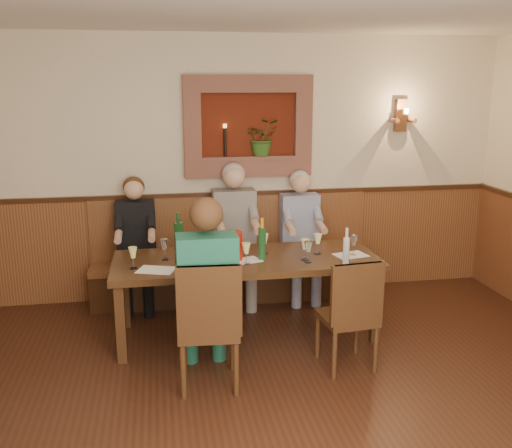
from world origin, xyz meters
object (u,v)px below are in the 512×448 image
Objects in this scene: bench at (233,269)px; chair_near_left at (209,349)px; wine_bottle_green_b at (179,240)px; person_chair_front at (207,305)px; wine_bottle_green_a at (262,243)px; dining_table at (246,265)px; person_bench_right at (301,247)px; spittoon_bucket at (230,246)px; person_bench_left at (137,256)px; person_bench_mid at (236,246)px; water_bottle at (346,250)px; chair_near_right at (347,335)px.

chair_near_left is (-0.43, -1.82, -0.03)m from bench.
person_chair_front is at bearing -78.34° from wine_bottle_green_b.
dining_table is at bearing 150.58° from wine_bottle_green_a.
person_bench_right is 5.56× the size of spittoon_bucket.
dining_table is at bearing -39.75° from person_bench_left.
person_bench_mid is at bearing 79.18° from chair_near_left.
dining_table is 1.72× the size of person_bench_right.
chair_near_left is at bearing -104.63° from person_bench_mid.
wine_bottle_green_b reaches higher than water_bottle.
water_bottle is at bearing -56.79° from bench.
dining_table is 0.25m from spittoon_bucket.
dining_table is 0.80× the size of bench.
person_bench_right is at bearing -0.02° from person_bench_left.
chair_near_right is at bearing -67.08° from bench.
bench is at bearing 107.30° from chair_near_right.
person_bench_left is (-1.01, 0.84, -0.11)m from dining_table.
person_bench_right is 1.14m from wine_bottle_green_a.
wine_bottle_green_a is (0.56, 0.70, 0.28)m from person_chair_front.
person_bench_left is 1.26m from spittoon_bucket.
wine_bottle_green_b is at bearing 104.15° from chair_near_left.
chair_near_left reaches higher than spittoon_bucket.
person_bench_mid reaches higher than person_bench_right.
chair_near_right is at bearing 0.51° from person_chair_front.
chair_near_left is at bearing -90.81° from person_chair_front.
spittoon_bucket is at bearing 162.30° from water_bottle.
water_bottle is (0.98, -0.31, 0.00)m from spittoon_bucket.
chair_near_left is 2.41× the size of wine_bottle_green_b.
person_bench_left is 0.99× the size of person_bench_right.
bench is 0.31m from person_bench_mid.
dining_table is 5.58× the size of wine_bottle_green_b.
chair_near_right is at bearing -49.51° from wine_bottle_green_a.
chair_near_left is at bearing 179.92° from chair_near_right.
water_bottle reaches higher than chair_near_left.
person_bench_right is at bearing -8.18° from bench.
wine_bottle_green_b is (-0.17, 0.93, 0.63)m from chair_near_left.
wine_bottle_green_a reaches higher than water_bottle.
bench is 1.12m from spittoon_bucket.
person_bench_left is 2.21m from water_bottle.
person_bench_mid is at bearing 74.54° from person_chair_front.
person_chair_front reaches higher than wine_bottle_green_a.
chair_near_right is at bearing -42.82° from person_bench_left.
person_bench_right is 3.24× the size of wine_bottle_green_b.
bench reaches higher than dining_table.
person_chair_front reaches higher than chair_near_left.
spittoon_bucket is (-0.87, -0.86, 0.30)m from person_bench_right.
spittoon_bucket is 0.29m from wine_bottle_green_a.
person_chair_front is at bearing 174.89° from chair_near_right.
person_bench_mid is at bearing -179.76° from person_bench_right.
water_bottle is (0.82, -1.17, 0.26)m from person_bench_mid.
spittoon_bucket is at bearing -98.61° from bench.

